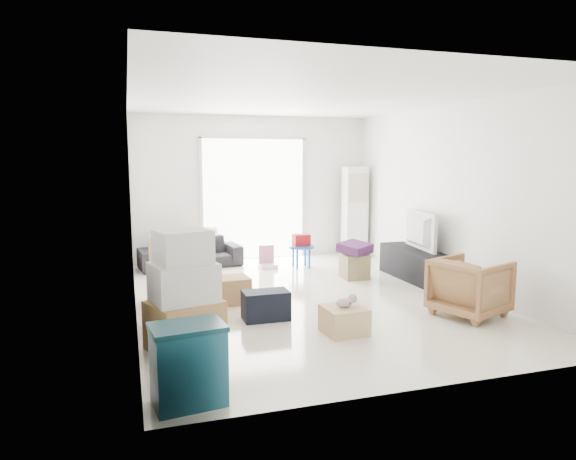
# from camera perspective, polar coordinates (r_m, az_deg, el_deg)

# --- Properties ---
(room_shell) EXTENTS (4.98, 6.48, 3.18)m
(room_shell) POSITION_cam_1_polar(r_m,az_deg,el_deg) (6.93, 2.00, 3.38)
(room_shell) COLOR white
(room_shell) RESTS_ON ground
(sliding_door) EXTENTS (2.10, 0.04, 2.33)m
(sliding_door) POSITION_cam_1_polar(r_m,az_deg,el_deg) (9.79, -3.81, 4.04)
(sliding_door) COLOR white
(sliding_door) RESTS_ON room_shell
(ac_tower) EXTENTS (0.45, 0.30, 1.75)m
(ac_tower) POSITION_cam_1_polar(r_m,az_deg,el_deg) (10.15, 7.42, 2.04)
(ac_tower) COLOR white
(ac_tower) RESTS_ON room_shell
(tv_console) EXTENTS (0.44, 1.46, 0.49)m
(tv_console) POSITION_cam_1_polar(r_m,az_deg,el_deg) (8.40, 13.77, -3.68)
(tv_console) COLOR black
(tv_console) RESTS_ON room_shell
(television) EXTENTS (0.72, 1.10, 0.13)m
(television) POSITION_cam_1_polar(r_m,az_deg,el_deg) (8.35, 13.84, -1.59)
(television) COLOR black
(television) RESTS_ON tv_console
(sofa) EXTENTS (1.81, 0.73, 0.69)m
(sofa) POSITION_cam_1_polar(r_m,az_deg,el_deg) (9.20, -10.80, -1.97)
(sofa) COLOR black
(sofa) RESTS_ON room_shell
(pillow_left) EXTENTS (0.40, 0.35, 0.11)m
(pillow_left) POSITION_cam_1_polar(r_m,az_deg,el_deg) (9.08, -12.63, 0.38)
(pillow_left) COLOR #D99EB4
(pillow_left) RESTS_ON sofa
(pillow_right) EXTENTS (0.47, 0.46, 0.13)m
(pillow_right) POSITION_cam_1_polar(r_m,az_deg,el_deg) (9.21, -9.21, 0.63)
(pillow_right) COLOR #D99EB4
(pillow_right) RESTS_ON sofa
(armchair) EXTENTS (0.93, 0.96, 0.78)m
(armchair) POSITION_cam_1_polar(r_m,az_deg,el_deg) (6.61, 19.56, -5.72)
(armchair) COLOR #AA7B4B
(armchair) RESTS_ON room_shell
(storage_bins) EXTENTS (0.60, 0.46, 0.64)m
(storage_bins) POSITION_cam_1_polar(r_m,az_deg,el_deg) (4.16, -11.02, -14.43)
(storage_bins) COLOR #195469
(storage_bins) RESTS_ON room_shell
(box_stack_a) EXTENTS (0.82, 0.76, 1.21)m
(box_stack_a) POSITION_cam_1_polar(r_m,az_deg,el_deg) (5.23, -11.47, -7.25)
(box_stack_a) COLOR #A4794A
(box_stack_a) RESTS_ON room_shell
(box_stack_b) EXTENTS (0.60, 0.56, 1.04)m
(box_stack_b) POSITION_cam_1_polar(r_m,az_deg,el_deg) (5.95, -12.19, -6.30)
(box_stack_b) COLOR #A4794A
(box_stack_b) RESTS_ON room_shell
(box_stack_c) EXTENTS (0.62, 0.57, 0.87)m
(box_stack_c) POSITION_cam_1_polar(r_m,az_deg,el_deg) (7.01, -12.75, -4.42)
(box_stack_c) COLOR #A4794A
(box_stack_c) RESTS_ON room_shell
(loose_box) EXTENTS (0.44, 0.44, 0.34)m
(loose_box) POSITION_cam_1_polar(r_m,az_deg,el_deg) (6.89, -6.16, -6.62)
(loose_box) COLOR #A4794A
(loose_box) RESTS_ON room_shell
(duffel_bag) EXTENTS (0.54, 0.33, 0.35)m
(duffel_bag) POSITION_cam_1_polar(r_m,az_deg,el_deg) (6.15, -2.48, -8.35)
(duffel_bag) COLOR black
(duffel_bag) RESTS_ON room_shell
(ottoman) EXTENTS (0.40, 0.40, 0.39)m
(ottoman) POSITION_cam_1_polar(r_m,az_deg,el_deg) (8.28, 7.40, -4.03)
(ottoman) COLOR #998559
(ottoman) RESTS_ON room_shell
(blanket) EXTENTS (0.58, 0.58, 0.14)m
(blanket) POSITION_cam_1_polar(r_m,az_deg,el_deg) (8.23, 7.44, -2.23)
(blanket) COLOR #4C2256
(blanket) RESTS_ON ottoman
(kids_table) EXTENTS (0.45, 0.45, 0.59)m
(kids_table) POSITION_cam_1_polar(r_m,az_deg,el_deg) (8.99, 1.48, -1.59)
(kids_table) COLOR blue
(kids_table) RESTS_ON room_shell
(toy_walker) EXTENTS (0.29, 0.26, 0.39)m
(toy_walker) POSITION_cam_1_polar(r_m,az_deg,el_deg) (9.02, -2.31, -3.54)
(toy_walker) COLOR silver
(toy_walker) RESTS_ON room_shell
(wood_crate) EXTENTS (0.46, 0.46, 0.29)m
(wood_crate) POSITION_cam_1_polar(r_m,az_deg,el_deg) (5.72, 6.25, -9.93)
(wood_crate) COLOR #E3B283
(wood_crate) RESTS_ON room_shell
(plush_bunny) EXTENTS (0.26, 0.15, 0.13)m
(plush_bunny) POSITION_cam_1_polar(r_m,az_deg,el_deg) (5.68, 6.52, -7.89)
(plush_bunny) COLOR #B2ADA8
(plush_bunny) RESTS_ON wood_crate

